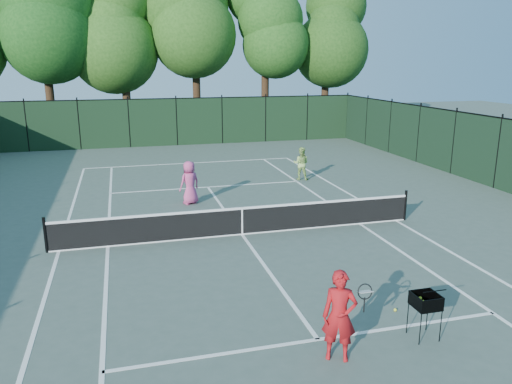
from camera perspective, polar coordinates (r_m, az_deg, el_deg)
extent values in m
plane|color=#47564C|center=(15.93, -1.59, -4.89)|extent=(90.00, 90.00, 0.00)
cube|color=white|center=(15.67, -21.60, -6.30)|extent=(0.10, 23.77, 0.01)
cube|color=white|center=(17.95, 15.71, -3.16)|extent=(0.10, 23.77, 0.01)
cube|color=white|center=(15.56, -16.57, -6.01)|extent=(0.10, 23.77, 0.01)
cube|color=white|center=(17.31, 11.79, -3.58)|extent=(0.10, 23.77, 0.01)
cube|color=white|center=(27.24, -7.49, 3.30)|extent=(10.97, 0.10, 0.01)
cube|color=white|center=(10.39, 7.08, -16.38)|extent=(8.23, 0.10, 0.01)
cube|color=white|center=(21.95, -5.53, 0.57)|extent=(8.23, 0.10, 0.01)
cube|color=white|center=(15.93, -1.59, -4.88)|extent=(0.10, 12.80, 0.01)
cube|color=black|center=(15.79, -1.61, -3.33)|extent=(11.60, 0.03, 0.85)
cube|color=white|center=(15.66, -1.62, -1.87)|extent=(11.60, 0.05, 0.07)
cube|color=white|center=(15.93, -1.59, -4.82)|extent=(11.60, 0.05, 0.04)
cube|color=white|center=(15.79, -1.61, -3.33)|extent=(0.05, 0.04, 0.91)
cylinder|color=black|center=(15.55, -22.94, -4.55)|extent=(0.09, 0.09, 1.06)
cylinder|color=black|center=(17.96, 16.69, -1.47)|extent=(0.09, 0.09, 1.06)
cube|color=black|center=(33.01, -9.05, 7.87)|extent=(24.00, 0.05, 3.00)
cylinder|color=black|center=(36.99, -22.38, 9.09)|extent=(0.56, 0.56, 4.80)
ellipsoid|color=#124012|center=(37.02, -23.39, 18.82)|extent=(6.80, 6.80, 10.54)
cylinder|color=black|center=(36.54, -14.50, 9.27)|extent=(0.56, 0.56, 4.30)
ellipsoid|color=#214C15|center=(36.48, -15.09, 18.05)|extent=(6.00, 6.00, 9.30)
cylinder|color=black|center=(37.41, -6.76, 10.29)|extent=(0.56, 0.56, 5.00)
ellipsoid|color=#1E4714|center=(37.48, -7.08, 20.28)|extent=(7.00, 7.00, 10.85)
cylinder|color=black|center=(37.81, 1.04, 10.13)|extent=(0.56, 0.56, 4.60)
ellipsoid|color=#194513|center=(37.79, 1.08, 19.03)|extent=(6.20, 6.20, 9.61)
cylinder|color=black|center=(39.96, 7.85, 10.10)|extent=(0.56, 0.56, 4.40)
ellipsoid|color=#1A4012|center=(39.90, 8.14, 18.04)|extent=(5.80, 5.80, 8.99)
imported|color=#AE1318|center=(9.46, 9.52, -13.80)|extent=(0.75, 0.64, 1.73)
cylinder|color=black|center=(9.75, 12.26, -12.49)|extent=(0.03, 0.03, 0.30)
torus|color=black|center=(9.63, 12.35, -11.06)|extent=(0.30, 0.10, 0.30)
imported|color=#C5457F|center=(19.28, -7.59, 1.07)|extent=(0.96, 0.82, 1.67)
imported|color=#96BF5F|center=(23.19, 5.18, 3.27)|extent=(0.92, 0.85, 1.52)
cylinder|color=black|center=(10.49, 18.26, -14.69)|extent=(0.02, 0.02, 0.66)
cylinder|color=black|center=(10.72, 20.35, -14.19)|extent=(0.02, 0.02, 0.66)
cylinder|color=black|center=(10.82, 16.93, -13.63)|extent=(0.02, 0.02, 0.66)
cylinder|color=black|center=(11.04, 18.98, -13.18)|extent=(0.02, 0.02, 0.66)
cube|color=black|center=(10.55, 18.84, -11.66)|extent=(0.49, 0.49, 0.28)
sphere|color=#C1DA2C|center=(10.59, 18.80, -12.07)|extent=(0.07, 0.07, 0.07)
sphere|color=#C1DA2C|center=(10.59, 18.80, -12.07)|extent=(0.07, 0.07, 0.07)
sphere|color=#C1DA2C|center=(10.59, 18.80, -12.07)|extent=(0.07, 0.07, 0.07)
sphere|color=#C1DA2C|center=(10.59, 18.80, -12.07)|extent=(0.07, 0.07, 0.07)
sphere|color=#C1DA2C|center=(10.59, 18.80, -12.07)|extent=(0.07, 0.07, 0.07)
sphere|color=#C1DA2C|center=(10.59, 18.80, -12.07)|extent=(0.07, 0.07, 0.07)
sphere|color=#C1DA2C|center=(10.59, 18.80, -12.07)|extent=(0.07, 0.07, 0.07)
sphere|color=#C1DA2C|center=(10.59, 18.80, -12.07)|extent=(0.07, 0.07, 0.07)
sphere|color=#C1DA2C|center=(10.59, 18.80, -12.07)|extent=(0.07, 0.07, 0.07)
sphere|color=#C1DA2C|center=(10.59, 18.80, -12.07)|extent=(0.07, 0.07, 0.07)
sphere|color=#C1DA2C|center=(10.59, 18.80, -12.07)|extent=(0.07, 0.07, 0.07)
sphere|color=#C1DA2C|center=(10.59, 18.80, -12.07)|extent=(0.07, 0.07, 0.07)
sphere|color=#C1DA2C|center=(10.59, 18.80, -12.07)|extent=(0.07, 0.07, 0.07)
sphere|color=#C1DA2C|center=(10.59, 18.80, -12.07)|extent=(0.07, 0.07, 0.07)
sphere|color=#C1DA2C|center=(10.59, 18.80, -12.07)|extent=(0.07, 0.07, 0.07)
sphere|color=yellow|center=(11.72, 15.63, -12.84)|extent=(0.07, 0.07, 0.07)
sphere|color=#CBE52E|center=(11.61, 9.64, -12.77)|extent=(0.07, 0.07, 0.07)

